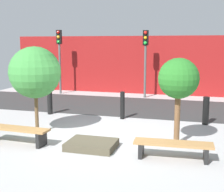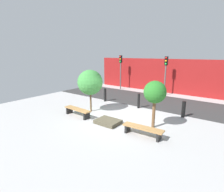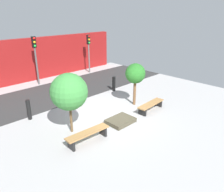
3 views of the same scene
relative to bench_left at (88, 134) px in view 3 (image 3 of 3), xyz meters
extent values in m
plane|color=#A2A2A2|center=(2.22, 1.19, -0.35)|extent=(18.00, 18.00, 0.00)
cube|color=#303030|center=(2.22, 6.16, -0.34)|extent=(18.00, 4.40, 0.01)
cube|color=maroon|center=(2.22, 10.07, 1.28)|extent=(16.20, 0.50, 3.26)
cube|color=black|center=(-0.82, 0.04, -0.14)|extent=(0.12, 0.45, 0.42)
cube|color=black|center=(0.82, -0.04, -0.14)|extent=(0.12, 0.45, 0.42)
cube|color=#9E7242|center=(0.00, 0.00, 0.10)|extent=(2.02, 0.55, 0.06)
cube|color=black|center=(3.64, -0.04, -0.16)|extent=(0.12, 0.47, 0.37)
cube|color=black|center=(5.23, 0.04, -0.16)|extent=(0.12, 0.47, 0.37)
cube|color=#9E7242|center=(4.43, 0.00, 0.06)|extent=(1.97, 0.57, 0.06)
cube|color=#4B4534|center=(2.22, 0.20, -0.25)|extent=(1.32, 1.00, 0.20)
cylinder|color=brown|center=(0.00, 1.19, 0.40)|extent=(0.12, 0.12, 1.50)
sphere|color=#3B883C|center=(0.00, 1.19, 1.60)|extent=(1.63, 1.63, 1.63)
cylinder|color=brown|center=(4.43, 1.19, 0.44)|extent=(0.16, 0.16, 1.59)
sphere|color=#266C24|center=(4.43, 1.19, 1.55)|extent=(1.13, 1.13, 1.13)
cylinder|color=black|center=(-0.82, 3.71, 0.18)|extent=(0.21, 0.21, 1.06)
cylinder|color=black|center=(2.22, 3.71, 0.18)|extent=(0.17, 0.17, 1.05)
cylinder|color=black|center=(5.26, 3.71, 0.15)|extent=(0.22, 0.22, 1.00)
cylinder|color=#535353|center=(2.22, 8.66, 1.41)|extent=(0.12, 0.12, 3.52)
cube|color=black|center=(2.22, 8.66, 2.78)|extent=(0.28, 0.16, 0.78)
sphere|color=red|center=(2.22, 8.55, 3.04)|extent=(0.17, 0.17, 0.17)
sphere|color=orange|center=(2.22, 8.55, 2.78)|extent=(0.17, 0.17, 0.17)
sphere|color=green|center=(2.22, 8.55, 2.52)|extent=(0.17, 0.17, 0.17)
cylinder|color=#5C5C5C|center=(7.10, 8.66, 1.29)|extent=(0.12, 0.12, 3.28)
cube|color=black|center=(7.10, 8.66, 2.54)|extent=(0.28, 0.16, 0.78)
sphere|color=red|center=(7.10, 8.55, 2.80)|extent=(0.17, 0.17, 0.17)
sphere|color=orange|center=(7.10, 8.55, 2.54)|extent=(0.17, 0.17, 0.17)
sphere|color=green|center=(7.10, 8.55, 2.28)|extent=(0.17, 0.17, 0.17)
camera|label=1|loc=(4.99, -7.56, 2.51)|focal=50.00mm
camera|label=2|loc=(7.80, -6.90, 3.42)|focal=28.00mm
camera|label=3|loc=(-4.83, -6.37, 4.86)|focal=35.00mm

